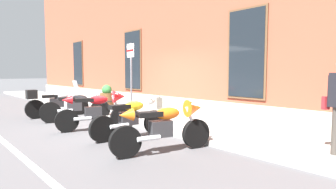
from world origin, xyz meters
name	(u,v)px	position (x,y,z in m)	size (l,w,h in m)	color
ground_plane	(125,125)	(0.00, 0.00, 0.00)	(140.00, 140.00, 0.00)	#424244
sidewalk	(154,119)	(0.00, 1.11, 0.06)	(33.46, 2.22, 0.12)	gray
lane_stripe	(5,143)	(0.00, -3.20, 0.00)	(33.46, 0.12, 0.01)	silver
brick_pub_facade	(229,17)	(0.00, 5.16, 3.89)	(27.46, 5.99, 7.79)	brown
motorcycle_silver_touring	(55,102)	(-2.91, -1.05, 0.54)	(0.62, 2.18, 1.28)	black
motorcycle_black_naked	(77,107)	(-1.58, -0.83, 0.47)	(0.85, 2.14, 0.92)	black
motorcycle_red_sport	(98,109)	(0.09, -0.94, 0.59)	(0.81, 2.03, 1.08)	black
motorcycle_yellow_naked	(131,118)	(1.51, -0.81, 0.48)	(0.62, 2.06, 0.96)	black
motorcycle_orange_sport	(167,124)	(2.98, -0.95, 0.56)	(0.79, 2.11, 1.03)	black
parking_sign	(131,69)	(-0.62, 0.65, 1.69)	(0.36, 0.07, 2.43)	#4C4C51
barrel_planter	(107,98)	(-2.88, 1.00, 0.55)	(0.58, 0.58, 0.97)	brown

